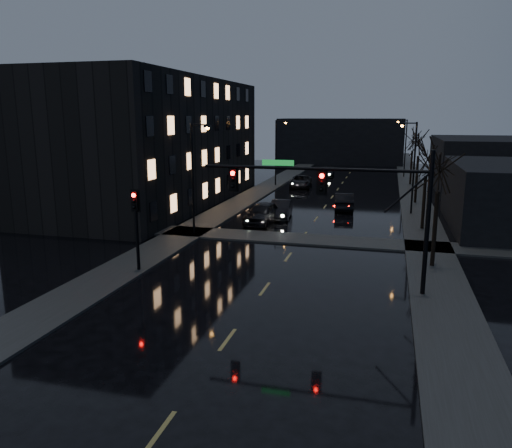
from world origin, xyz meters
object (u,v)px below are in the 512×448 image
Objects in this scene: lead_car at (344,201)px; oncoming_car_a at (262,213)px; oncoming_car_c at (301,181)px; oncoming_car_d at (327,172)px; oncoming_car_b at (281,209)px.

oncoming_car_a is at bearing 47.73° from lead_car.
oncoming_car_d is (1.76, 11.44, -0.05)m from oncoming_car_c.
oncoming_car_a reaches higher than oncoming_car_c.
oncoming_car_d is at bearing 92.50° from oncoming_car_a.
lead_car reaches higher than oncoming_car_b.
oncoming_car_c is at bearing 88.91° from oncoming_car_b.
lead_car is (5.79, 7.84, -0.07)m from oncoming_car_a.
oncoming_car_b is at bearing -90.16° from oncoming_car_c.
lead_car is (4.62, -24.93, 0.10)m from oncoming_car_d.
oncoming_car_d is at bearing 76.40° from oncoming_car_c.
lead_car is (6.37, -13.49, 0.05)m from oncoming_car_c.
oncoming_car_d is 25.35m from lead_car.
oncoming_car_a is at bearing -95.03° from oncoming_car_d.
oncoming_car_b reaches higher than oncoming_car_d.
oncoming_car_c is 1.11× the size of lead_car.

